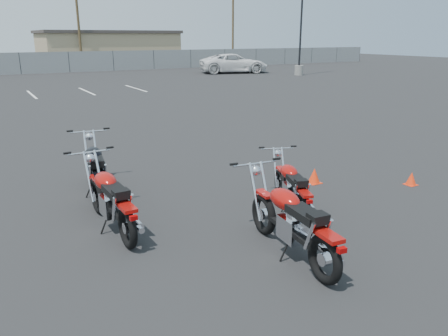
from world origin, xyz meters
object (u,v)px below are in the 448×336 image
motorcycle_rear_red (292,222)px  motorcycle_front_red (111,200)px  motorcycle_second_black (96,170)px  white_van (234,58)px  motorcycle_third_red (292,187)px

motorcycle_rear_red → motorcycle_front_red: bearing=132.2°
motorcycle_front_red → motorcycle_rear_red: 3.00m
motorcycle_front_red → motorcycle_second_black: motorcycle_second_black is taller
motorcycle_rear_red → white_van: 33.51m
motorcycle_second_black → motorcycle_rear_red: motorcycle_rear_red is taller
motorcycle_front_red → motorcycle_second_black: 1.81m
motorcycle_front_red → white_van: (18.58, 26.90, 0.78)m
motorcycle_front_red → motorcycle_second_black: (0.21, 1.80, 0.00)m
motorcycle_front_red → motorcycle_rear_red: motorcycle_rear_red is taller
motorcycle_third_red → white_van: 31.75m
motorcycle_front_red → motorcycle_rear_red: (2.02, -2.22, 0.01)m
motorcycle_front_red → motorcycle_third_red: bearing=-14.7°
white_van → motorcycle_rear_red: bearing=166.4°
white_van → motorcycle_second_black: bearing=159.8°
motorcycle_third_red → motorcycle_rear_red: (-1.11, -1.41, 0.08)m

